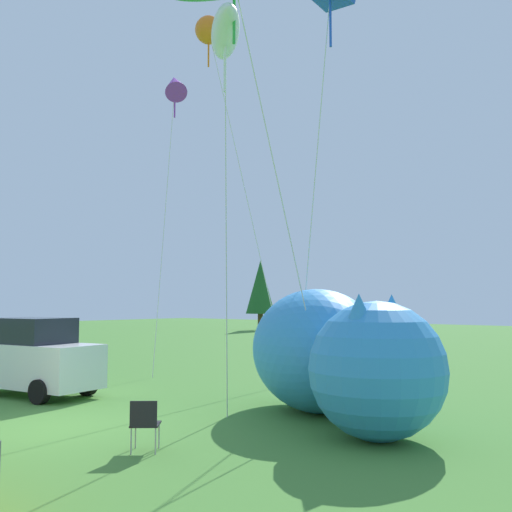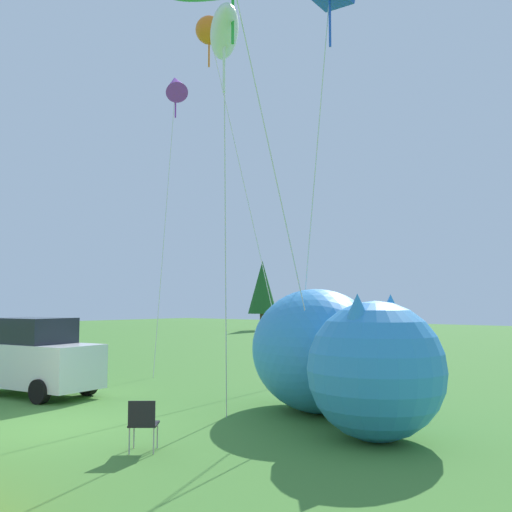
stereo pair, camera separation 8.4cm
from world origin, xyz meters
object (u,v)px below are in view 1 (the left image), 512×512
inflatable_cat (332,358)px  kite_white_ghost (225,35)px  kite_orange_flower (209,32)px  parked_car (34,358)px  kite_blue_box (329,5)px  folding_chair (145,421)px  kite_purple_delta (175,86)px

inflatable_cat → kite_white_ghost: 7.44m
kite_orange_flower → parked_car: bearing=-107.8°
parked_car → kite_blue_box: (7.70, 3.16, 8.81)m
folding_chair → kite_orange_flower: 14.36m
inflatable_cat → folding_chair: bearing=-68.7°
inflatable_cat → kite_blue_box: size_ratio=0.61×
kite_white_ghost → kite_blue_box: 3.29m
inflatable_cat → kite_purple_delta: size_ratio=0.54×
parked_car → kite_orange_flower: bearing=63.5°
kite_orange_flower → kite_blue_box: size_ratio=1.20×
parked_car → kite_purple_delta: bearing=91.8°
kite_white_ghost → kite_purple_delta: kite_purple_delta is taller
parked_car → kite_purple_delta: 11.62m
kite_purple_delta → parked_car: bearing=-79.5°
folding_chair → kite_white_ghost: bearing=-33.9°
folding_chair → kite_blue_box: (0.62, 5.07, 9.31)m
inflatable_cat → kite_blue_box: (-0.35, 0.62, 8.51)m
kite_purple_delta → inflatable_cat: bearing=-21.0°
parked_car → kite_white_ghost: kite_white_ghost is taller
inflatable_cat → parked_car: bearing=-128.9°
kite_orange_flower → kite_purple_delta: bearing=160.9°
kite_white_ghost → kite_blue_box: kite_blue_box is taller
folding_chair → kite_orange_flower: kite_orange_flower is taller
kite_white_ghost → kite_purple_delta: bearing=144.3°
kite_blue_box → parked_car: bearing=-157.7°
kite_orange_flower → folding_chair: bearing=-52.2°
folding_chair → kite_purple_delta: kite_purple_delta is taller
parked_car → inflatable_cat: (8.04, 2.54, 0.29)m
parked_car → kite_orange_flower: (1.64, 5.11, 10.78)m
inflatable_cat → kite_orange_flower: 12.55m
kite_orange_flower → kite_purple_delta: kite_orange_flower is taller
kite_white_ghost → kite_blue_box: size_ratio=0.85×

